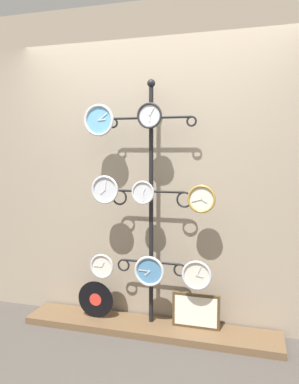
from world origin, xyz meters
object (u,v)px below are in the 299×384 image
(clock_middle_left, at_px, (105,190))
(picture_frame, at_px, (196,311))
(clock_top_center, at_px, (150,116))
(vinyl_record, at_px, (96,300))
(display_stand, at_px, (151,254))
(clock_middle_right, at_px, (201,199))
(clock_bottom_center, at_px, (149,271))
(clock_bottom_left, at_px, (102,266))
(clock_top_left, at_px, (99,120))
(clock_middle_center, at_px, (143,193))
(clock_bottom_right, at_px, (197,275))

(clock_middle_left, distance_m, picture_frame, 1.27)
(clock_top_center, relative_size, vinyl_record, 0.63)
(clock_top_center, bearing_deg, display_stand, 98.74)
(clock_middle_right, height_order, clock_bottom_center, clock_middle_right)
(clock_bottom_center, bearing_deg, clock_bottom_left, 177.81)
(clock_middle_right, xyz_separation_m, clock_bottom_left, (-0.85, -0.01, -0.61))
(clock_bottom_center, height_order, picture_frame, clock_bottom_center)
(display_stand, xyz_separation_m, clock_middle_left, (-0.37, -0.11, 0.56))
(clock_middle_right, bearing_deg, picture_frame, 124.22)
(clock_bottom_center, bearing_deg, clock_middle_right, 4.17)
(clock_middle_right, relative_size, picture_frame, 0.57)
(clock_top_left, relative_size, picture_frame, 0.67)
(display_stand, distance_m, clock_top_left, 1.22)
(clock_middle_left, relative_size, vinyl_record, 0.73)
(clock_bottom_left, relative_size, vinyl_record, 0.65)
(clock_middle_center, relative_size, vinyl_record, 0.59)
(clock_middle_center, bearing_deg, vinyl_record, 176.49)
(vinyl_record, xyz_separation_m, picture_frame, (0.89, 0.04, -0.02))
(clock_bottom_right, xyz_separation_m, vinyl_record, (-0.91, 0.04, -0.32))
(clock_middle_center, height_order, clock_middle_right, clock_middle_center)
(clock_bottom_center, bearing_deg, picture_frame, 13.73)
(vinyl_record, bearing_deg, display_stand, 7.26)
(clock_top_center, relative_size, clock_bottom_left, 0.97)
(clock_top_center, bearing_deg, clock_middle_right, 2.48)
(clock_middle_center, xyz_separation_m, clock_bottom_left, (-0.37, -0.00, -0.65))
(picture_frame, bearing_deg, clock_bottom_right, -79.22)
(clock_middle_center, height_order, clock_bottom_left, clock_middle_center)
(display_stand, relative_size, picture_frame, 5.33)
(clock_top_left, distance_m, vinyl_record, 1.57)
(clock_top_center, bearing_deg, clock_bottom_right, -0.78)
(display_stand, distance_m, vinyl_record, 0.66)
(clock_middle_left, xyz_separation_m, clock_bottom_left, (-0.04, 0.02, -0.67))
(clock_middle_left, bearing_deg, display_stand, 16.83)
(clock_middle_center, height_order, clock_bottom_right, clock_middle_center)
(display_stand, xyz_separation_m, clock_top_center, (0.02, -0.10, 1.16))
(clock_middle_left, bearing_deg, clock_top_left, 159.46)
(display_stand, height_order, clock_middle_center, display_stand)
(clock_top_left, distance_m, clock_bottom_right, 1.50)
(clock_bottom_left, xyz_separation_m, clock_bottom_right, (0.82, -0.01, -0.00))
(clock_bottom_right, xyz_separation_m, picture_frame, (-0.02, 0.09, -0.34))
(clock_middle_left, distance_m, clock_bottom_center, 0.77)
(clock_top_center, bearing_deg, vinyl_record, 175.98)
(clock_middle_center, relative_size, clock_middle_right, 0.86)
(clock_bottom_center, bearing_deg, clock_middle_left, -179.90)
(clock_top_left, height_order, vinyl_record, clock_top_left)
(clock_top_left, distance_m, clock_middle_left, 0.58)
(display_stand, xyz_separation_m, clock_middle_right, (0.44, -0.08, 0.50))
(clock_middle_right, xyz_separation_m, vinyl_record, (-0.93, 0.02, -0.93))
(clock_top_left, distance_m, clock_middle_right, 1.07)
(display_stand, bearing_deg, clock_bottom_center, -81.59)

